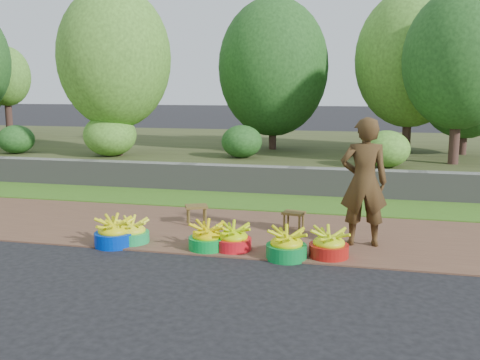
% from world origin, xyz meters
% --- Properties ---
extents(ground_plane, '(120.00, 120.00, 0.00)m').
position_xyz_m(ground_plane, '(0.00, 0.00, 0.00)').
color(ground_plane, black).
rests_on(ground_plane, ground).
extents(dirt_shoulder, '(80.00, 2.50, 0.02)m').
position_xyz_m(dirt_shoulder, '(0.00, 1.25, 0.01)').
color(dirt_shoulder, brown).
rests_on(dirt_shoulder, ground).
extents(grass_verge, '(80.00, 1.50, 0.04)m').
position_xyz_m(grass_verge, '(0.00, 3.25, 0.02)').
color(grass_verge, '#40731D').
rests_on(grass_verge, ground).
extents(retaining_wall, '(80.00, 0.35, 0.55)m').
position_xyz_m(retaining_wall, '(0.00, 4.10, 0.28)').
color(retaining_wall, slate).
rests_on(retaining_wall, ground).
extents(earth_bank, '(80.00, 10.00, 0.50)m').
position_xyz_m(earth_bank, '(0.00, 9.00, 0.25)').
color(earth_bank, '#3D4320').
rests_on(earth_bank, ground).
extents(vegetation, '(38.08, 7.99, 4.53)m').
position_xyz_m(vegetation, '(-4.82, 7.47, 2.61)').
color(vegetation, '#402821').
rests_on(vegetation, earth_bank).
extents(basin_a, '(0.51, 0.51, 0.38)m').
position_xyz_m(basin_a, '(-1.90, 0.16, 0.17)').
color(basin_a, '#002EB8').
rests_on(basin_a, ground).
extents(basin_b, '(0.46, 0.46, 0.34)m').
position_xyz_m(basin_b, '(-1.72, 0.31, 0.15)').
color(basin_b, green).
rests_on(basin_b, ground).
extents(basin_c, '(0.48, 0.48, 0.36)m').
position_xyz_m(basin_c, '(-0.65, 0.26, 0.16)').
color(basin_c, '#069732').
rests_on(basin_c, ground).
extents(basin_d, '(0.47, 0.47, 0.35)m').
position_xyz_m(basin_d, '(-0.32, 0.31, 0.16)').
color(basin_d, red).
rests_on(basin_d, ground).
extents(basin_e, '(0.50, 0.50, 0.37)m').
position_xyz_m(basin_e, '(0.39, 0.14, 0.17)').
color(basin_e, '#0B7D32').
rests_on(basin_e, ground).
extents(basin_f, '(0.49, 0.49, 0.36)m').
position_xyz_m(basin_f, '(0.89, 0.29, 0.16)').
color(basin_f, '#A91510').
rests_on(basin_f, ground).
extents(stool_left, '(0.40, 0.36, 0.29)m').
position_xyz_m(stool_left, '(-1.18, 1.45, 0.25)').
color(stool_left, brown).
rests_on(stool_left, dirt_shoulder).
extents(stool_right, '(0.35, 0.29, 0.27)m').
position_xyz_m(stool_right, '(0.30, 1.46, 0.23)').
color(stool_right, brown).
rests_on(stool_right, dirt_shoulder).
extents(vendor_woman, '(0.66, 0.47, 1.68)m').
position_xyz_m(vendor_woman, '(1.28, 0.91, 0.86)').
color(vendor_woman, black).
rests_on(vendor_woman, dirt_shoulder).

